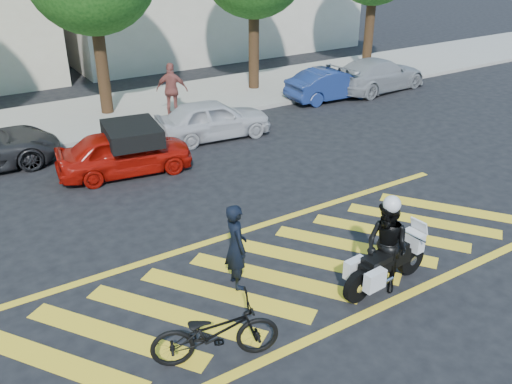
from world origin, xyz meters
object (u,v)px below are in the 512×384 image
officer_bike (236,246)px  parked_far_right (378,75)px  police_motorcycle (385,264)px  red_convertible (125,152)px  parked_right (332,84)px  bicycle (215,332)px  officer_moto (387,247)px  parked_mid_right (213,119)px

officer_bike → parked_far_right: (12.40, 9.03, -0.20)m
police_motorcycle → red_convertible: 8.35m
officer_bike → parked_far_right: 15.34m
police_motorcycle → parked_right: size_ratio=0.57×
bicycle → parked_far_right: (13.73, 10.62, 0.14)m
officer_bike → parked_right: bearing=-37.9°
bicycle → officer_moto: officer_moto is taller
officer_bike → officer_moto: size_ratio=0.96×
parked_far_right → officer_bike: bearing=120.5°
officer_moto → parked_far_right: officer_moto is taller
police_motorcycle → parked_far_right: 14.60m
parked_mid_right → parked_right: bearing=-70.9°
officer_bike → police_motorcycle: 2.92m
bicycle → police_motorcycle: 3.73m
parked_right → bicycle: bearing=136.5°
police_motorcycle → parked_right: bearing=50.5°
officer_moto → parked_right: officer_moto is taller
officer_bike → bicycle: officer_bike is taller
officer_moto → parked_right: 13.00m
officer_bike → parked_right: 13.37m
police_motorcycle → parked_far_right: (9.99, 10.65, 0.17)m
police_motorcycle → officer_moto: size_ratio=1.19×
officer_moto → parked_mid_right: 9.33m
bicycle → police_motorcycle: size_ratio=0.96×
police_motorcycle → officer_moto: officer_moto is taller
parked_mid_right → police_motorcycle: bearing=179.1°
police_motorcycle → red_convertible: bearing=101.6°
parked_far_right → police_motorcycle: bearing=131.2°
officer_moto → parked_right: size_ratio=0.48×
parked_mid_right → bicycle: bearing=158.4°
parked_mid_right → officer_bike: bearing=161.3°
police_motorcycle → parked_mid_right: size_ratio=0.57×
police_motorcycle → red_convertible: red_convertible is taller
bicycle → parked_far_right: bearing=-32.7°
officer_moto → parked_far_right: (10.01, 10.64, -0.23)m
bicycle → parked_far_right: parked_far_right is taller
bicycle → officer_moto: (3.72, -0.03, 0.38)m
officer_bike → police_motorcycle: size_ratio=0.81×
officer_moto → bicycle: bearing=-94.9°
officer_bike → parked_mid_right: size_ratio=0.46×
officer_bike → parked_right: (9.85, 9.03, -0.26)m
red_convertible → parked_far_right: size_ratio=0.79×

